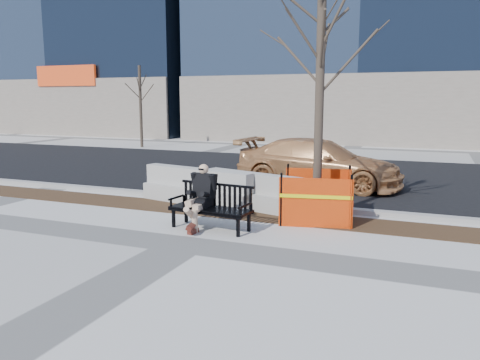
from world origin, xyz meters
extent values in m
plane|color=beige|center=(0.00, 0.00, 0.00)|extent=(120.00, 120.00, 0.00)
cube|color=#47301C|center=(0.00, 2.60, 0.00)|extent=(40.00, 1.20, 0.02)
cube|color=black|center=(0.00, 8.80, 0.00)|extent=(60.00, 10.40, 0.01)
cube|color=#9E9B93|center=(0.00, 3.55, 0.06)|extent=(60.00, 0.25, 0.12)
imported|color=#BF824C|center=(0.94, 6.67, 0.00)|extent=(5.09, 2.44, 1.43)
camera|label=1|loc=(4.08, -7.41, 2.61)|focal=35.93mm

